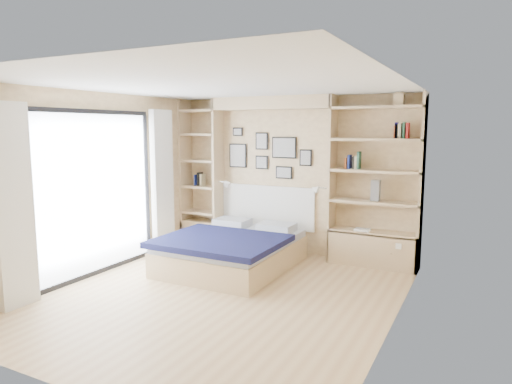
% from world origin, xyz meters
% --- Properties ---
extents(ground, '(4.50, 4.50, 0.00)m').
position_xyz_m(ground, '(0.00, 0.00, 0.00)').
color(ground, tan).
rests_on(ground, ground).
extents(room_shell, '(4.50, 4.50, 4.50)m').
position_xyz_m(room_shell, '(-0.39, 1.52, 1.08)').
color(room_shell, beige).
rests_on(room_shell, ground).
extents(bed, '(1.67, 2.19, 1.07)m').
position_xyz_m(bed, '(-0.45, 1.08, 0.27)').
color(bed, tan).
rests_on(bed, ground).
extents(photo_gallery, '(1.48, 0.02, 0.82)m').
position_xyz_m(photo_gallery, '(-0.45, 2.22, 1.60)').
color(photo_gallery, black).
rests_on(photo_gallery, ground).
extents(reading_lamps, '(1.92, 0.12, 0.15)m').
position_xyz_m(reading_lamps, '(-0.30, 2.00, 1.10)').
color(reading_lamps, silver).
rests_on(reading_lamps, ground).
extents(shelf_decor, '(3.53, 0.23, 2.03)m').
position_xyz_m(shelf_decor, '(1.09, 2.07, 1.69)').
color(shelf_decor, '#A24416').
rests_on(shelf_decor, ground).
extents(deck, '(3.20, 4.00, 0.05)m').
position_xyz_m(deck, '(-3.60, 0.00, 0.00)').
color(deck, brown).
rests_on(deck, ground).
extents(deck_chair, '(0.63, 0.77, 0.67)m').
position_xyz_m(deck_chair, '(-3.47, 0.24, 0.32)').
color(deck_chair, tan).
rests_on(deck_chair, ground).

